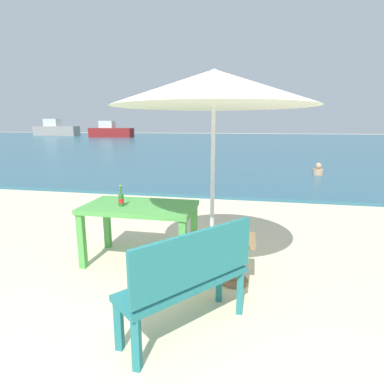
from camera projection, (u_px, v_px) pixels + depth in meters
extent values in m
plane|color=beige|center=(164.00, 338.00, 2.61)|extent=(120.00, 120.00, 0.00)
cube|color=#2D6075|center=(248.00, 141.00, 31.33)|extent=(120.00, 50.00, 0.08)
cube|color=#4C9E47|center=(140.00, 207.00, 3.94)|extent=(1.40, 0.80, 0.06)
cube|color=#4C9E47|center=(82.00, 241.00, 3.82)|extent=(0.08, 0.08, 0.70)
cube|color=#4C9E47|center=(183.00, 249.00, 3.57)|extent=(0.08, 0.08, 0.70)
cube|color=#4C9E47|center=(107.00, 224.00, 4.47)|extent=(0.08, 0.08, 0.70)
cube|color=#4C9E47|center=(194.00, 230.00, 4.23)|extent=(0.08, 0.08, 0.70)
cylinder|color=#2D662D|center=(121.00, 200.00, 3.86)|extent=(0.06, 0.06, 0.16)
cone|color=#2D662D|center=(121.00, 194.00, 3.84)|extent=(0.06, 0.06, 0.03)
cylinder|color=#2D662D|center=(121.00, 190.00, 3.83)|extent=(0.03, 0.03, 0.09)
cylinder|color=red|center=(121.00, 201.00, 3.86)|extent=(0.07, 0.07, 0.05)
cylinder|color=gold|center=(120.00, 186.00, 3.82)|extent=(0.03, 0.03, 0.01)
cylinder|color=silver|center=(213.00, 182.00, 3.34)|extent=(0.04, 0.04, 2.30)
cone|color=silver|center=(214.00, 88.00, 3.13)|extent=(2.10, 2.10, 0.36)
cube|color=olive|center=(235.00, 239.00, 3.42)|extent=(0.44, 0.44, 0.04)
cylinder|color=olive|center=(234.00, 262.00, 3.48)|extent=(0.07, 0.07, 0.50)
cylinder|color=olive|center=(234.00, 281.00, 3.53)|extent=(0.32, 0.32, 0.03)
cube|color=#237275|center=(185.00, 283.00, 2.63)|extent=(1.04, 1.16, 0.05)
cube|color=#237275|center=(197.00, 258.00, 2.44)|extent=(0.79, 0.95, 0.44)
cube|color=#237275|center=(219.00, 281.00, 3.12)|extent=(0.06, 0.06, 0.42)
cube|color=#237275|center=(119.00, 325.00, 2.44)|extent=(0.06, 0.06, 0.42)
cube|color=#237275|center=(240.00, 293.00, 2.91)|extent=(0.06, 0.06, 0.42)
cube|color=#237275|center=(137.00, 344.00, 2.23)|extent=(0.06, 0.06, 0.42)
cylinder|color=tan|center=(318.00, 172.00, 10.50)|extent=(0.34, 0.34, 0.20)
sphere|color=tan|center=(318.00, 166.00, 10.45)|extent=(0.21, 0.21, 0.21)
cube|color=maroon|center=(111.00, 133.00, 40.48)|extent=(5.76, 1.57, 1.18)
cube|color=silver|center=(107.00, 124.00, 40.36)|extent=(1.83, 1.18, 0.92)
cube|color=gray|center=(57.00, 131.00, 46.43)|extent=(6.70, 1.83, 1.37)
cube|color=silver|center=(52.00, 123.00, 46.28)|extent=(2.13, 1.37, 1.07)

